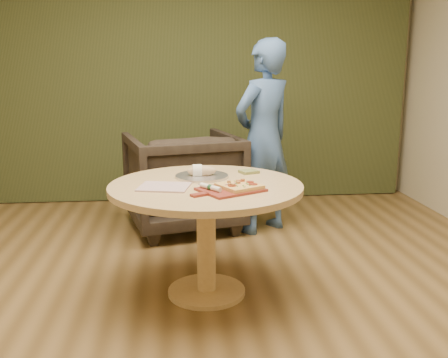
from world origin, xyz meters
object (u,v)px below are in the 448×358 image
at_px(cutlery_roll, 210,187).
at_px(bread_roll, 200,171).
at_px(serving_tray, 202,176).
at_px(flatbread_pizza, 240,186).
at_px(pizza_paddle, 229,190).
at_px(person_standing, 263,138).
at_px(armchair, 183,176).
at_px(pedestal_table, 206,205).

relative_size(cutlery_roll, bread_roll, 0.89).
bearing_deg(serving_tray, flatbread_pizza, -61.28).
bearing_deg(bread_roll, cutlery_roll, -84.80).
bearing_deg(flatbread_pizza, pizza_paddle, -165.78).
height_order(flatbread_pizza, serving_tray, flatbread_pizza).
height_order(cutlery_roll, person_standing, person_standing).
height_order(pizza_paddle, person_standing, person_standing).
bearing_deg(pizza_paddle, cutlery_roll, 160.51).
xyz_separation_m(flatbread_pizza, cutlery_roll, (-0.18, -0.03, 0.00)).
xyz_separation_m(serving_tray, armchair, (-0.11, 1.23, -0.27)).
bearing_deg(pedestal_table, bread_roll, 96.81).
bearing_deg(cutlery_roll, bread_roll, 58.45).
bearing_deg(armchair, flatbread_pizza, 87.55).
height_order(bread_roll, armchair, armchair).
distance_m(pizza_paddle, bread_roll, 0.42).
relative_size(armchair, person_standing, 0.57).
bearing_deg(pedestal_table, flatbread_pizza, -43.66).
xyz_separation_m(serving_tray, bread_roll, (-0.01, 0.00, 0.04)).
relative_size(flatbread_pizza, cutlery_roll, 1.73).
bearing_deg(bread_roll, armchair, 94.66).
relative_size(pizza_paddle, bread_roll, 2.43).
bearing_deg(armchair, bread_roll, 81.10).
relative_size(cutlery_roll, serving_tray, 0.48).
bearing_deg(armchair, person_standing, 153.92).
relative_size(serving_tray, armchair, 0.36).
relative_size(pizza_paddle, flatbread_pizza, 1.58).
bearing_deg(cutlery_roll, serving_tray, 57.22).
distance_m(cutlery_roll, armchair, 1.67).
distance_m(cutlery_roll, person_standing, 1.59).
bearing_deg(person_standing, bread_roll, 25.63).
bearing_deg(pizza_paddle, bread_roll, 82.92).
bearing_deg(armchair, serving_tray, 81.51).
height_order(cutlery_roll, armchair, armchair).
distance_m(pedestal_table, bread_roll, 0.27).
relative_size(serving_tray, person_standing, 0.21).
height_order(pedestal_table, person_standing, person_standing).
xyz_separation_m(pedestal_table, serving_tray, (-0.01, 0.19, 0.15)).
distance_m(flatbread_pizza, cutlery_roll, 0.18).
height_order(pedestal_table, armchair, armchair).
xyz_separation_m(pizza_paddle, armchair, (-0.25, 1.62, -0.27)).
distance_m(bread_roll, armchair, 1.27).
bearing_deg(cutlery_roll, pizza_paddle, -28.09).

